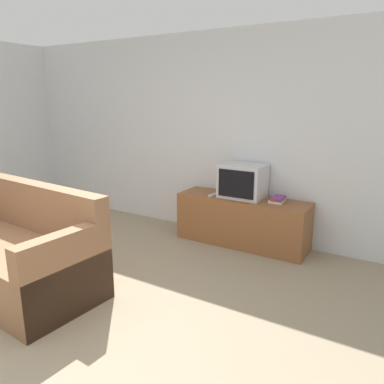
{
  "coord_description": "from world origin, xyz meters",
  "views": [
    {
      "loc": [
        2.53,
        -1.35,
        1.79
      ],
      "look_at": [
        0.39,
        2.19,
        0.74
      ],
      "focal_mm": 35.0,
      "sensor_mm": 36.0,
      "label": 1
    }
  ],
  "objects_px": {
    "couch": "(12,253)",
    "remote_on_stand": "(213,195)",
    "book_stack": "(277,199)",
    "tv_stand": "(242,221)",
    "television": "(243,181)"
  },
  "relations": [
    {
      "from": "couch",
      "to": "remote_on_stand",
      "type": "relative_size",
      "value": 12.3
    },
    {
      "from": "book_stack",
      "to": "couch",
      "type": "bearing_deg",
      "value": -131.59
    },
    {
      "from": "couch",
      "to": "book_stack",
      "type": "bearing_deg",
      "value": 52.57
    },
    {
      "from": "remote_on_stand",
      "to": "book_stack",
      "type": "bearing_deg",
      "value": 10.48
    },
    {
      "from": "tv_stand",
      "to": "remote_on_stand",
      "type": "xyz_separation_m",
      "value": [
        -0.35,
        -0.11,
        0.31
      ]
    },
    {
      "from": "television",
      "to": "book_stack",
      "type": "bearing_deg",
      "value": -0.33
    },
    {
      "from": "television",
      "to": "couch",
      "type": "distance_m",
      "value": 2.65
    },
    {
      "from": "tv_stand",
      "to": "television",
      "type": "relative_size",
      "value": 3.07
    },
    {
      "from": "tv_stand",
      "to": "television",
      "type": "height_order",
      "value": "television"
    },
    {
      "from": "couch",
      "to": "remote_on_stand",
      "type": "bearing_deg",
      "value": 64.7
    },
    {
      "from": "remote_on_stand",
      "to": "tv_stand",
      "type": "bearing_deg",
      "value": 17.24
    },
    {
      "from": "tv_stand",
      "to": "remote_on_stand",
      "type": "height_order",
      "value": "remote_on_stand"
    },
    {
      "from": "tv_stand",
      "to": "television",
      "type": "bearing_deg",
      "value": 124.39
    },
    {
      "from": "couch",
      "to": "book_stack",
      "type": "height_order",
      "value": "couch"
    },
    {
      "from": "television",
      "to": "remote_on_stand",
      "type": "height_order",
      "value": "television"
    }
  ]
}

